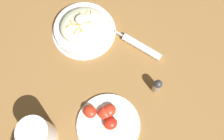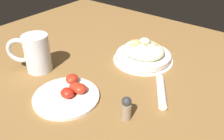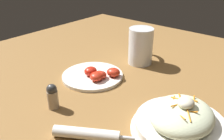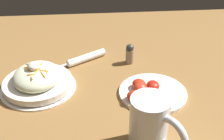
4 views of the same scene
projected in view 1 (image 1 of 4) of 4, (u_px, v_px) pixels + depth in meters
ground_plane at (94, 94)px, 0.87m from camera, size 1.43×1.43×0.00m
salad_plate at (83, 27)px, 0.92m from camera, size 0.24×0.24×0.09m
beer_mug at (38, 136)px, 0.77m from camera, size 0.14×0.12×0.14m
napkin_roll at (141, 47)px, 0.92m from camera, size 0.11×0.17×0.03m
tomato_plate at (106, 122)px, 0.83m from camera, size 0.21×0.21×0.04m
salt_shaker at (157, 86)px, 0.84m from camera, size 0.03×0.03×0.07m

